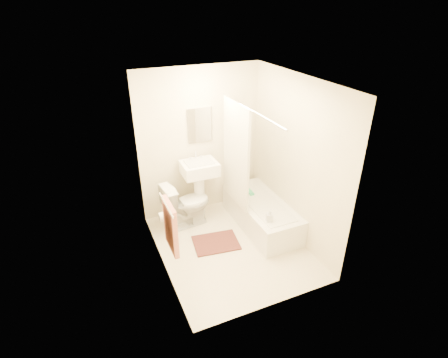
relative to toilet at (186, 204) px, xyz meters
name	(u,v)px	position (x,y,z in m)	size (l,w,h in m)	color
floor	(231,246)	(0.40, -0.80, -0.37)	(2.40, 2.40, 0.00)	beige
ceiling	(233,81)	(0.40, -0.80, 2.03)	(2.40, 2.40, 0.00)	white
wall_back	(200,143)	(0.40, 0.40, 0.83)	(2.00, 0.02, 2.40)	beige
wall_left	(157,188)	(-0.60, -0.80, 0.83)	(0.02, 2.40, 2.40)	beige
wall_right	(296,161)	(1.40, -0.80, 0.83)	(0.02, 2.40, 2.40)	beige
mirror	(200,125)	(0.40, 0.38, 1.13)	(0.40, 0.03, 0.55)	white
curtain_rod	(250,110)	(0.70, -0.70, 1.63)	(0.03, 0.03, 1.70)	silver
shower_curtain	(236,155)	(0.70, -0.30, 0.85)	(0.04, 0.80, 1.55)	silver
towel_bar	(166,205)	(-0.56, -1.05, 0.73)	(0.02, 0.02, 0.60)	silver
towel	(171,227)	(-0.53, -1.05, 0.41)	(0.06, 0.45, 0.66)	#CC7266
toilet_paper	(163,216)	(-0.53, -0.68, 0.33)	(0.12, 0.12, 0.11)	white
toilet	(186,204)	(0.00, 0.00, 0.00)	(0.43, 0.76, 0.74)	white
sink	(200,187)	(0.28, 0.15, 0.17)	(0.55, 0.44, 1.08)	white
bathtub	(261,214)	(1.07, -0.50, -0.16)	(0.67, 1.52, 0.43)	white
bath_mat	(216,243)	(0.23, -0.65, -0.36)	(0.66, 0.49, 0.02)	#50281A
soap_bottle	(269,216)	(0.91, -1.00, 0.15)	(0.09, 0.09, 0.19)	silver
scrub_brush	(250,192)	(1.03, -0.17, 0.08)	(0.07, 0.22, 0.04)	#34B46F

